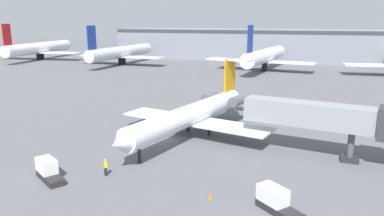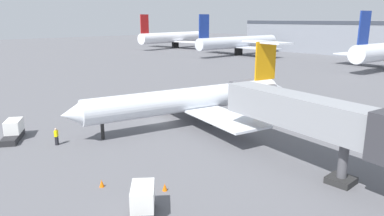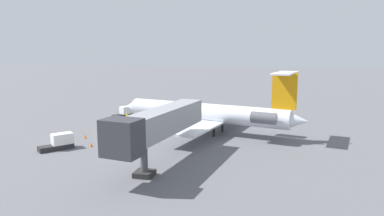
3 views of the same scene
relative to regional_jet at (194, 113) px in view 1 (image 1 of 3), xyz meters
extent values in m
cube|color=#5B5B60|center=(-2.87, -2.57, -3.08)|extent=(400.00, 400.00, 0.10)
cylinder|color=silver|center=(-0.19, -0.89, -0.07)|extent=(7.72, 24.25, 2.66)
cone|color=silver|center=(-2.92, -13.52, -0.07)|extent=(2.93, 2.68, 2.53)
cone|color=silver|center=(2.56, 11.84, -0.07)|extent=(2.76, 3.02, 2.26)
cube|color=silver|center=(5.41, -1.08, -1.10)|extent=(10.16, 6.30, 0.24)
cube|color=silver|center=(-5.38, 1.25, -1.10)|extent=(10.16, 6.30, 0.24)
cylinder|color=#595960|center=(3.91, 7.55, 0.33)|extent=(2.14, 3.44, 1.50)
cylinder|color=#595960|center=(-0.44, 8.50, 0.33)|extent=(2.14, 3.44, 1.50)
cube|color=orange|center=(2.16, 9.98, 3.66)|extent=(0.91, 3.18, 4.80)
cube|color=silver|center=(2.16, 9.98, 5.96)|extent=(7.15, 3.78, 0.20)
cylinder|color=black|center=(-2.33, -10.78, -2.22)|extent=(0.36, 0.36, 1.63)
cylinder|color=black|center=(1.79, 0.73, -2.22)|extent=(0.36, 0.36, 1.63)
cylinder|color=black|center=(-1.33, 1.40, -2.22)|extent=(0.36, 0.36, 1.63)
cube|color=gray|center=(14.76, -2.25, 1.57)|extent=(15.70, 4.90, 2.60)
cylinder|color=#4C4C51|center=(18.59, -2.83, -1.38)|extent=(0.70, 0.70, 3.30)
cube|color=#262626|center=(18.59, -2.83, -2.78)|extent=(1.80, 1.80, 0.50)
cube|color=black|center=(-3.81, -14.90, -2.61)|extent=(0.40, 0.40, 0.85)
cube|color=yellow|center=(-3.81, -14.90, -1.88)|extent=(0.47, 0.47, 0.60)
sphere|color=tan|center=(-3.81, -14.90, -1.46)|extent=(0.24, 0.24, 0.24)
cube|color=#262628|center=(12.87, -16.56, -2.73)|extent=(4.01, 3.57, 0.60)
cube|color=white|center=(12.24, -16.06, -1.78)|extent=(2.75, 2.58, 1.30)
cube|color=#262628|center=(-8.09, -17.61, -2.73)|extent=(4.16, 3.23, 0.60)
cube|color=white|center=(-8.78, -17.21, -1.78)|extent=(2.78, 2.42, 1.30)
cone|color=orange|center=(7.12, -16.11, -2.76)|extent=(0.36, 0.36, 0.55)
cone|color=orange|center=(10.67, -13.11, -2.76)|extent=(0.36, 0.36, 0.55)
cube|color=gray|center=(-2.87, 100.39, 2.59)|extent=(121.45, 24.66, 11.25)
cube|color=#333842|center=(-2.87, 88.26, 7.62)|extent=(121.45, 0.60, 1.20)
cylinder|color=white|center=(-86.84, 69.79, 1.42)|extent=(9.37, 38.57, 4.11)
cube|color=red|center=(-84.46, 52.76, 6.98)|extent=(0.85, 4.00, 7.00)
cube|color=white|center=(-86.84, 69.79, -0.23)|extent=(32.75, 10.40, 0.30)
cube|color=black|center=(-86.84, 69.79, -1.83)|extent=(1.20, 2.80, 2.40)
cylinder|color=silver|center=(-48.99, 65.73, 1.27)|extent=(4.61, 36.10, 3.80)
cube|color=navy|center=(-49.35, 49.72, 6.67)|extent=(0.39, 4.01, 7.00)
cube|color=silver|center=(-48.99, 65.73, -0.23)|extent=(30.39, 6.68, 0.30)
cube|color=black|center=(-48.99, 65.73, -1.83)|extent=(1.20, 2.80, 2.40)
cylinder|color=silver|center=(-1.24, 66.78, 1.42)|extent=(8.02, 34.63, 4.10)
cube|color=navy|center=(-2.98, 51.69, 6.97)|extent=(0.76, 4.01, 7.00)
cube|color=silver|center=(-1.24, 66.78, -0.23)|extent=(29.39, 9.27, 0.30)
cube|color=black|center=(-1.24, 66.78, -1.83)|extent=(1.20, 2.80, 2.40)
camera|label=1|loc=(15.21, -43.24, 11.59)|focal=34.40mm
camera|label=2|loc=(28.86, -27.26, 8.77)|focal=33.22mm
camera|label=3|loc=(47.99, 9.31, 8.84)|focal=32.38mm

